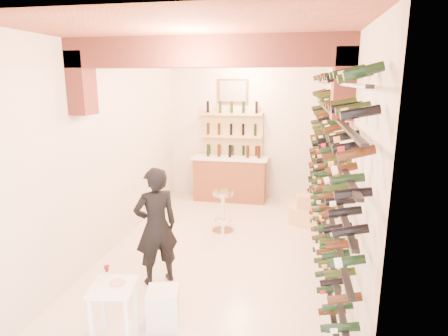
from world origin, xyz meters
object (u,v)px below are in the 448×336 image
person (156,226)px  crate_lower (307,216)px  white_stool (163,307)px  chrome_barstool (223,209)px  tasting_table (114,295)px  wine_rack (323,160)px  back_counter (230,177)px

person → crate_lower: person is taller
white_stool → chrome_barstool: 2.77m
tasting_table → white_stool: bearing=30.7°
wine_rack → white_stool: size_ratio=13.31×
back_counter → tasting_table: 5.01m
back_counter → chrome_barstool: size_ratio=2.23×
wine_rack → chrome_barstool: size_ratio=7.48×
wine_rack → crate_lower: 1.96m
back_counter → tasting_table: bearing=-94.1°
white_stool → chrome_barstool: size_ratio=0.56×
back_counter → tasting_table: size_ratio=2.18×
wine_rack → white_stool: bearing=-131.8°
wine_rack → tasting_table: (-2.19, -2.35, -1.02)m
white_stool → crate_lower: (1.66, 3.39, -0.04)m
back_counter → crate_lower: size_ratio=2.96×
tasting_table → crate_lower: tasting_table is taller
back_counter → person: person is taller
wine_rack → chrome_barstool: 2.12m
back_counter → wine_rack: bearing=-55.3°
back_counter → white_stool: (0.04, -4.65, -0.32)m
person → tasting_table: bearing=51.0°
back_counter → crate_lower: 2.15m
back_counter → person: (-0.35, -3.77, 0.27)m
wine_rack → person: wine_rack is taller
wine_rack → crate_lower: wine_rack is taller
tasting_table → person: 1.26m
crate_lower → back_counter: bearing=143.4°
white_stool → person: (-0.39, 0.88, 0.59)m
tasting_table → crate_lower: size_ratio=1.36×
person → chrome_barstool: size_ratio=2.11×
white_stool → person: 1.13m
white_stool → crate_lower: size_ratio=0.75×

